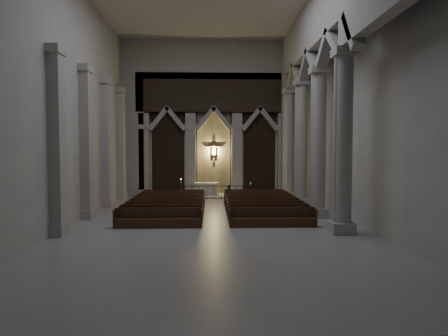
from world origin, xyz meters
The scene contains 11 objects.
room centered at (0.00, 0.00, 7.60)m, with size 24.00×24.10×12.00m.
sanctuary_wall centered at (0.00, 11.54, 6.62)m, with size 14.00×0.77×12.00m.
right_arcade centered at (5.50, 1.33, 7.83)m, with size 1.00×24.00×12.00m.
left_pilasters centered at (-6.75, 3.50, 3.91)m, with size 0.60×13.00×8.03m.
sanctuary_step centered at (0.00, 10.60, 0.07)m, with size 8.50×2.60×0.15m, color #A5A29A.
altar centered at (-0.58, 10.65, 0.62)m, with size 1.82×0.73×0.93m.
altar_rail centered at (0.00, 8.70, 0.70)m, with size 5.37×0.09×1.06m.
candle_stand_left centered at (-2.42, 9.37, 0.40)m, with size 0.25×0.25×1.47m.
candle_stand_right centered at (2.64, 9.02, 0.34)m, with size 0.21×0.21×1.23m.
pews centered at (0.00, 2.99, 0.30)m, with size 9.53×8.47×0.92m.
worshipper centered at (1.00, 7.11, 0.61)m, with size 0.45×0.29×1.23m, color black.
Camera 1 is at (-0.22, -19.65, 3.78)m, focal length 32.00 mm.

